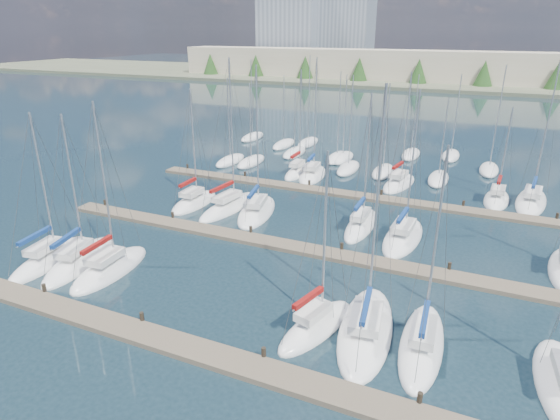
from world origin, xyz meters
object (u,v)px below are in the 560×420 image
at_px(sailboat_e, 366,329).
at_px(sailboat_i, 230,206).
at_px(sailboat_j, 257,211).
at_px(sailboat_a, 50,259).
at_px(sailboat_p, 399,183).
at_px(sailboat_q, 496,200).
at_px(sailboat_l, 403,237).
at_px(sailboat_h, 194,202).
at_px(sailboat_d, 316,326).
at_px(sailboat_b, 80,261).
at_px(sailboat_c, 110,269).
at_px(sailboat_k, 361,225).
at_px(sailboat_r, 531,201).
at_px(sailboat_n, 298,172).
at_px(sailboat_f, 422,344).
at_px(sailboat_o, 313,175).

height_order(sailboat_e, sailboat_i, sailboat_i).
height_order(sailboat_j, sailboat_a, sailboat_j).
bearing_deg(sailboat_p, sailboat_e, -74.40).
height_order(sailboat_e, sailboat_q, sailboat_e).
relative_size(sailboat_l, sailboat_h, 1.07).
height_order(sailboat_e, sailboat_d, sailboat_e).
height_order(sailboat_b, sailboat_i, sailboat_i).
bearing_deg(sailboat_a, sailboat_p, 45.96).
height_order(sailboat_c, sailboat_k, sailboat_c).
height_order(sailboat_c, sailboat_p, sailboat_p).
height_order(sailboat_q, sailboat_d, sailboat_d).
relative_size(sailboat_r, sailboat_a, 1.29).
xyz_separation_m(sailboat_j, sailboat_k, (9.92, 0.80, 0.01)).
relative_size(sailboat_l, sailboat_a, 1.09).
bearing_deg(sailboat_p, sailboat_h, -131.87).
xyz_separation_m(sailboat_e, sailboat_c, (-18.77, -0.35, -0.00)).
bearing_deg(sailboat_n, sailboat_j, -85.81).
bearing_deg(sailboat_f, sailboat_n, 121.10).
distance_m(sailboat_c, sailboat_a, 5.32).
xyz_separation_m(sailboat_c, sailboat_f, (21.94, 0.28, 0.00)).
relative_size(sailboat_b, sailboat_d, 1.04).
bearing_deg(sailboat_h, sailboat_c, -82.25).
bearing_deg(sailboat_b, sailboat_e, -12.85).
distance_m(sailboat_r, sailboat_h, 33.87).
distance_m(sailboat_q, sailboat_p, 10.14).
bearing_deg(sailboat_p, sailboat_q, 1.52).
height_order(sailboat_r, sailboat_p, sailboat_r).
distance_m(sailboat_q, sailboat_a, 41.52).
bearing_deg(sailboat_f, sailboat_i, 142.22).
relative_size(sailboat_n, sailboat_a, 1.08).
bearing_deg(sailboat_f, sailboat_l, 101.59).
bearing_deg(sailboat_d, sailboat_p, 106.58).
distance_m(sailboat_e, sailboat_q, 27.79).
xyz_separation_m(sailboat_n, sailboat_c, (-3.32, -28.17, -0.02)).
xyz_separation_m(sailboat_r, sailboat_f, (-6.68, -27.87, -0.00)).
relative_size(sailboat_d, sailboat_p, 0.87).
bearing_deg(sailboat_d, sailboat_h, 156.40).
xyz_separation_m(sailboat_i, sailboat_l, (16.78, -0.35, -0.02)).
distance_m(sailboat_e, sailboat_a, 24.07).
height_order(sailboat_l, sailboat_c, sailboat_l).
bearing_deg(sailboat_i, sailboat_p, 51.43).
xyz_separation_m(sailboat_l, sailboat_k, (-3.86, 1.05, 0.02)).
height_order(sailboat_e, sailboat_p, sailboat_e).
relative_size(sailboat_o, sailboat_q, 1.40).
relative_size(sailboat_b, sailboat_a, 1.00).
relative_size(sailboat_d, sailboat_a, 0.96).
height_order(sailboat_b, sailboat_l, sailboat_l).
distance_m(sailboat_j, sailboat_p, 17.75).
bearing_deg(sailboat_d, sailboat_b, -166.56).
distance_m(sailboat_d, sailboat_k, 15.92).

